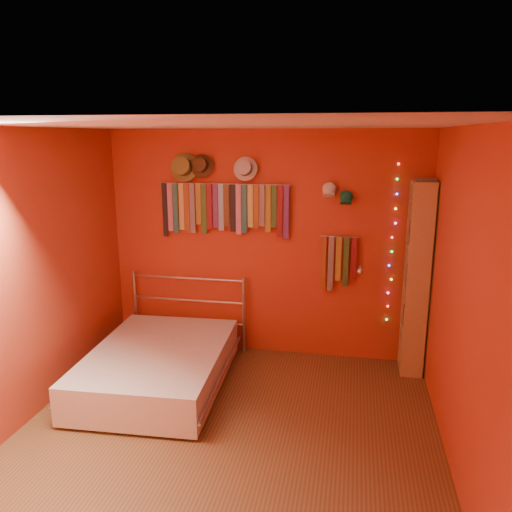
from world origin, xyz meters
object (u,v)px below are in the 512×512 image
Objects in this scene: bookshelf at (421,278)px; bed at (159,365)px; reading_lamp at (360,271)px; tie_rack at (223,207)px.

bed is (-2.53, -0.82, -0.81)m from bookshelf.
reading_lamp is at bearing -179.78° from bookshelf.
tie_rack is at bearing 175.79° from bookshelf.
reading_lamp is at bearing -6.00° from tie_rack.
bookshelf is 1.06× the size of bed.
bookshelf reaches higher than reading_lamp.
bed is at bearing -113.54° from tie_rack.
bookshelf is at bearing 0.22° from reading_lamp.
tie_rack is at bearing 174.00° from reading_lamp.
reading_lamp reaches higher than bed.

